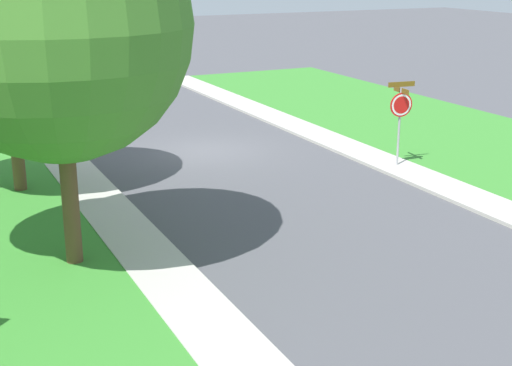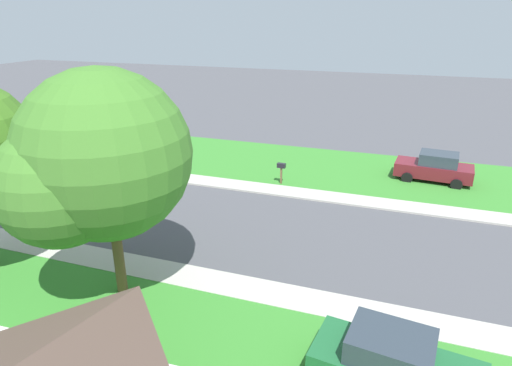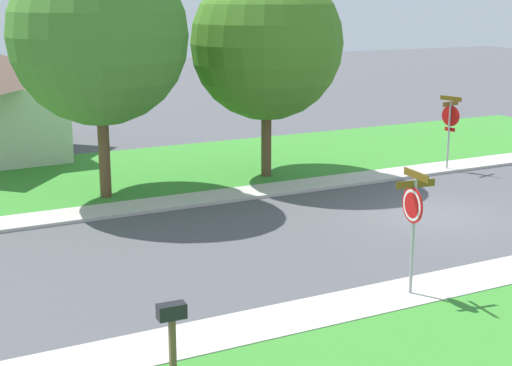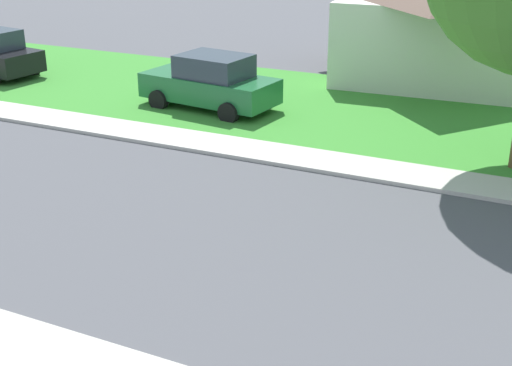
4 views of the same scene
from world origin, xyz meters
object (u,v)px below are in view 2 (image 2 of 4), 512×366
at_px(tree_corner_large, 94,163).
at_px(car_green_behind_trees, 394,365).
at_px(car_maroon_driveway_right, 435,167).
at_px(mailbox, 281,168).
at_px(stop_sign_far_corner, 183,149).

bearing_deg(tree_corner_large, car_green_behind_trees, 83.13).
bearing_deg(car_maroon_driveway_right, tree_corner_large, -34.97).
bearing_deg(mailbox, tree_corner_large, -12.21).
distance_m(car_maroon_driveway_right, mailbox, 9.06).
relative_size(car_green_behind_trees, mailbox, 3.43).
height_order(car_maroon_driveway_right, car_green_behind_trees, same).
distance_m(stop_sign_far_corner, car_maroon_driveway_right, 14.85).
bearing_deg(stop_sign_far_corner, tree_corner_large, 15.36).
bearing_deg(car_green_behind_trees, tree_corner_large, -96.87).
relative_size(stop_sign_far_corner, mailbox, 2.11).
relative_size(stop_sign_far_corner, car_green_behind_trees, 0.62).
bearing_deg(car_maroon_driveway_right, mailbox, -67.46).
distance_m(car_maroon_driveway_right, tree_corner_large, 19.67).
relative_size(car_maroon_driveway_right, tree_corner_large, 0.56).
relative_size(car_maroon_driveway_right, mailbox, 3.40).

